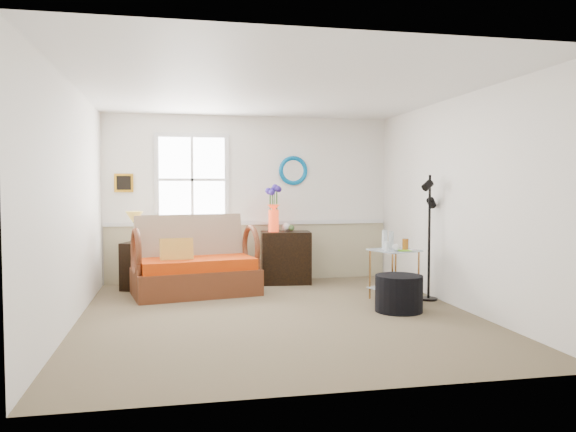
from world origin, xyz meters
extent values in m
cube|color=brown|center=(0.00, 0.00, 0.00)|extent=(4.50, 5.00, 0.01)
cube|color=white|center=(0.00, 0.00, 2.60)|extent=(4.50, 5.00, 0.01)
cube|color=white|center=(0.00, 2.50, 1.30)|extent=(4.50, 0.01, 2.60)
cube|color=white|center=(0.00, -2.50, 1.30)|extent=(4.50, 0.01, 2.60)
cube|color=white|center=(-2.25, 0.00, 1.30)|extent=(0.01, 5.00, 2.60)
cube|color=white|center=(2.25, 0.00, 1.30)|extent=(0.01, 5.00, 2.60)
cube|color=tan|center=(0.00, 2.48, 0.45)|extent=(4.46, 0.02, 0.90)
cube|color=silver|center=(0.00, 2.47, 0.92)|extent=(4.46, 0.04, 0.06)
cube|color=orange|center=(-1.92, 2.48, 1.55)|extent=(0.28, 0.03, 0.28)
torus|color=#037CBA|center=(0.70, 2.48, 1.75)|extent=(0.47, 0.07, 0.47)
imported|color=#466633|center=(-1.57, 1.93, 0.84)|extent=(0.49, 0.51, 0.31)
cylinder|color=black|center=(1.45, -0.09, 0.22)|extent=(0.72, 0.72, 0.44)
camera|label=1|loc=(-1.17, -6.34, 1.49)|focal=35.00mm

